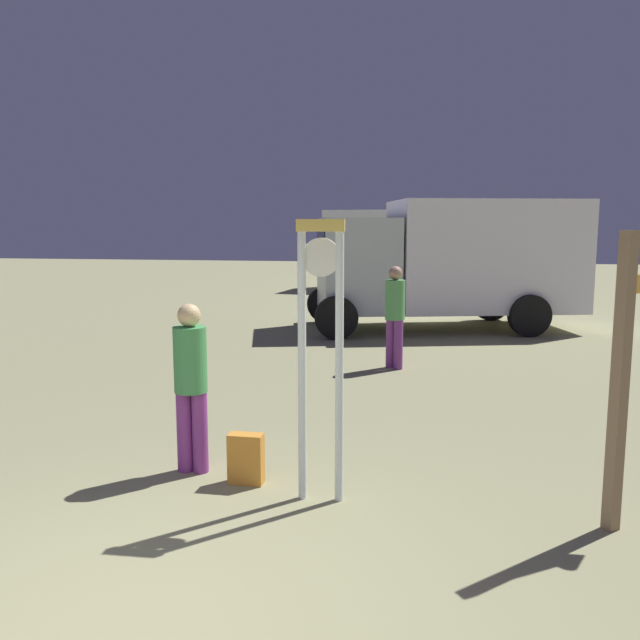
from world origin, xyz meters
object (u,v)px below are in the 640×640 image
at_px(person_distant, 395,312).
at_px(box_truck_far, 414,247).
at_px(standing_clock, 321,339).
at_px(backpack, 246,459).
at_px(person_near_clock, 191,379).
at_px(box_truck_near, 453,259).

distance_m(person_distant, box_truck_far, 13.50).
bearing_deg(person_distant, standing_clock, -92.73).
bearing_deg(person_distant, backpack, -100.88).
distance_m(person_near_clock, backpack, 0.92).
bearing_deg(person_distant, person_near_clock, -107.62).
height_order(person_distant, box_truck_near, box_truck_near).
xyz_separation_m(person_near_clock, box_truck_near, (2.57, 9.49, 0.70)).
bearing_deg(box_truck_far, person_near_clock, -94.11).
relative_size(person_distant, box_truck_near, 0.26).
height_order(standing_clock, person_distant, standing_clock).
distance_m(backpack, person_distant, 5.29).
bearing_deg(standing_clock, person_near_clock, 162.74).
bearing_deg(box_truck_far, person_distant, -88.93).
xyz_separation_m(standing_clock, person_distant, (0.26, 5.38, -0.46)).
distance_m(standing_clock, box_truck_near, 9.98).
distance_m(person_near_clock, box_truck_far, 18.51).
bearing_deg(box_truck_far, standing_clock, -90.01).
bearing_deg(backpack, box_truck_far, 87.73).
bearing_deg(box_truck_far, box_truck_near, -82.10).
relative_size(standing_clock, box_truck_near, 0.37).
distance_m(standing_clock, box_truck_far, 18.86).
xyz_separation_m(person_near_clock, box_truck_far, (1.33, 18.45, 0.68)).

